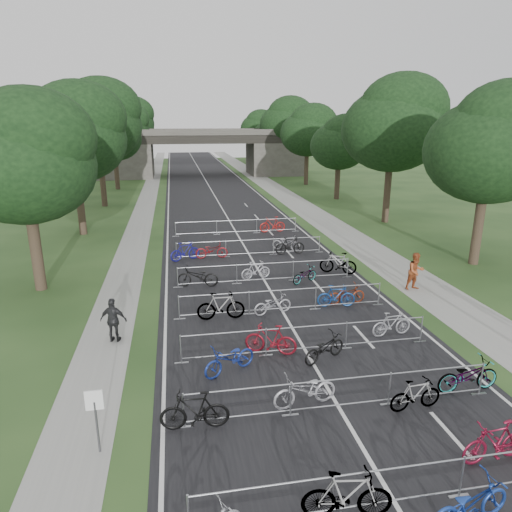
% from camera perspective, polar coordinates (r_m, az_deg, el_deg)
% --- Properties ---
extents(ground, '(200.00, 200.00, 0.00)m').
position_cam_1_polar(ground, '(12.07, 17.15, -27.70)').
color(ground, '#233F1B').
rests_on(ground, ground).
extents(road, '(11.00, 140.00, 0.01)m').
position_cam_1_polar(road, '(58.27, -5.68, 8.33)').
color(road, black).
rests_on(road, ground).
extents(sidewalk_right, '(3.00, 140.00, 0.01)m').
position_cam_1_polar(sidewalk_right, '(59.43, 2.11, 8.56)').
color(sidewalk_right, gray).
rests_on(sidewalk_right, ground).
extents(sidewalk_left, '(2.00, 140.00, 0.01)m').
position_cam_1_polar(sidewalk_left, '(58.17, -13.13, 7.97)').
color(sidewalk_left, gray).
rests_on(sidewalk_left, ground).
extents(lane_markings, '(0.12, 140.00, 0.00)m').
position_cam_1_polar(lane_markings, '(58.27, -5.68, 8.33)').
color(lane_markings, silver).
rests_on(lane_markings, ground).
extents(overpass_bridge, '(31.00, 8.00, 7.05)m').
position_cam_1_polar(overpass_bridge, '(72.80, -6.77, 12.73)').
color(overpass_bridge, '#42403B').
rests_on(overpass_bridge, ground).
extents(park_sign, '(0.45, 0.06, 1.83)m').
position_cam_1_polar(park_sign, '(12.83, -19.46, -17.68)').
color(park_sign, '#4C4C51').
rests_on(park_sign, ground).
extents(tree_left_0, '(6.72, 6.72, 10.25)m').
position_cam_1_polar(tree_left_0, '(24.47, -26.91, 10.61)').
color(tree_left_0, '#33261C').
rests_on(tree_left_0, ground).
extents(tree_right_0, '(7.17, 7.17, 10.93)m').
position_cam_1_polar(tree_right_0, '(29.37, 27.43, 12.11)').
color(tree_right_0, '#33261C').
rests_on(tree_right_0, ground).
extents(tree_left_1, '(7.56, 7.56, 11.53)m').
position_cam_1_polar(tree_left_1, '(36.09, -21.80, 13.88)').
color(tree_left_1, '#33261C').
rests_on(tree_left_1, ground).
extents(tree_right_1, '(8.18, 8.18, 12.47)m').
position_cam_1_polar(tree_right_1, '(39.58, 16.91, 15.34)').
color(tree_right_1, '#33261C').
rests_on(tree_right_1, ground).
extents(tree_left_2, '(8.40, 8.40, 12.81)m').
position_cam_1_polar(tree_left_2, '(47.92, -19.14, 15.51)').
color(tree_left_2, '#33261C').
rests_on(tree_left_2, ground).
extents(tree_right_2, '(6.16, 6.16, 9.39)m').
position_cam_1_polar(tree_right_2, '(50.66, 10.50, 13.67)').
color(tree_right_2, '#33261C').
rests_on(tree_right_2, ground).
extents(tree_left_3, '(6.72, 6.72, 10.25)m').
position_cam_1_polar(tree_left_3, '(59.85, -17.31, 14.14)').
color(tree_left_3, '#33261C').
rests_on(tree_left_3, ground).
extents(tree_right_3, '(7.17, 7.17, 10.93)m').
position_cam_1_polar(tree_right_3, '(62.01, 6.57, 15.22)').
color(tree_right_3, '#33261C').
rests_on(tree_right_3, ground).
extents(tree_left_4, '(7.56, 7.56, 11.53)m').
position_cam_1_polar(tree_left_4, '(71.76, -16.26, 15.17)').
color(tree_left_4, '#33261C').
rests_on(tree_left_4, ground).
extents(tree_right_4, '(8.18, 8.18, 12.47)m').
position_cam_1_polar(tree_right_4, '(73.58, 3.83, 16.25)').
color(tree_right_4, '#33261C').
rests_on(tree_right_4, ground).
extents(tree_left_5, '(8.40, 8.40, 12.81)m').
position_cam_1_polar(tree_left_5, '(83.71, -15.50, 15.90)').
color(tree_left_5, '#33261C').
rests_on(tree_left_5, ground).
extents(tree_right_5, '(6.16, 6.16, 9.39)m').
position_cam_1_polar(tree_right_5, '(85.31, 1.81, 15.01)').
color(tree_right_5, '#33261C').
rests_on(tree_right_5, ground).
extents(tree_left_6, '(6.72, 6.72, 10.25)m').
position_cam_1_polar(tree_left_6, '(95.69, -14.82, 14.98)').
color(tree_left_6, '#33261C').
rests_on(tree_left_6, ground).
extents(tree_right_6, '(7.17, 7.17, 10.93)m').
position_cam_1_polar(tree_right_6, '(97.06, 0.29, 15.78)').
color(tree_right_6, '#33261C').
rests_on(tree_right_6, ground).
extents(barrier_row_0, '(9.70, 0.08, 1.10)m').
position_cam_1_polar(barrier_row_0, '(11.71, 17.40, -25.77)').
color(barrier_row_0, '#95989D').
rests_on(barrier_row_0, ground).
extents(barrier_row_1, '(9.70, 0.08, 1.10)m').
position_cam_1_polar(barrier_row_1, '(14.28, 10.58, -16.59)').
color(barrier_row_1, '#95989D').
rests_on(barrier_row_1, ground).
extents(barrier_row_2, '(9.70, 0.08, 1.10)m').
position_cam_1_polar(barrier_row_2, '(17.23, 6.35, -10.25)').
color(barrier_row_2, '#95989D').
rests_on(barrier_row_2, ground).
extents(barrier_row_3, '(9.70, 0.08, 1.10)m').
position_cam_1_polar(barrier_row_3, '(20.57, 3.37, -5.57)').
color(barrier_row_3, '#95989D').
rests_on(barrier_row_3, ground).
extents(barrier_row_4, '(9.70, 0.08, 1.10)m').
position_cam_1_polar(barrier_row_4, '(24.23, 1.17, -2.07)').
color(barrier_row_4, '#95989D').
rests_on(barrier_row_4, ground).
extents(barrier_row_5, '(9.70, 0.08, 1.10)m').
position_cam_1_polar(barrier_row_5, '(28.93, -0.78, 1.05)').
color(barrier_row_5, '#95989D').
rests_on(barrier_row_5, ground).
extents(barrier_row_6, '(9.70, 0.08, 1.10)m').
position_cam_1_polar(barrier_row_6, '(34.68, -2.41, 3.67)').
color(barrier_row_6, '#95989D').
rests_on(barrier_row_6, ground).
extents(bike_1, '(2.05, 0.85, 1.19)m').
position_cam_1_polar(bike_1, '(11.19, 11.32, -27.28)').
color(bike_1, '#95989D').
rests_on(bike_1, ground).
extents(bike_2, '(2.14, 1.09, 1.07)m').
position_cam_1_polar(bike_2, '(11.84, 25.20, -26.21)').
color(bike_2, '#1B3B99').
rests_on(bike_2, ground).
extents(bike_3, '(1.92, 0.68, 1.13)m').
position_cam_1_polar(bike_3, '(13.71, 27.71, -19.90)').
color(bike_3, maroon).
rests_on(bike_3, ground).
extents(bike_4, '(1.97, 0.67, 1.16)m').
position_cam_1_polar(bike_4, '(13.43, -7.67, -18.63)').
color(bike_4, black).
rests_on(bike_4, ground).
extents(bike_5, '(2.11, 1.01, 1.06)m').
position_cam_1_polar(bike_5, '(14.31, 6.17, -16.38)').
color(bike_5, '#A5A4AC').
rests_on(bike_5, ground).
extents(bike_6, '(1.71, 0.62, 1.01)m').
position_cam_1_polar(bike_6, '(14.86, 19.32, -16.07)').
color(bike_6, '#95989D').
rests_on(bike_6, ground).
extents(bike_7, '(2.12, 0.81, 1.10)m').
position_cam_1_polar(bike_7, '(16.34, 24.95, -13.41)').
color(bike_7, '#95989D').
rests_on(bike_7, ground).
extents(bike_8, '(2.11, 1.57, 1.06)m').
position_cam_1_polar(bike_8, '(15.87, -3.29, -12.74)').
color(bike_8, navy).
rests_on(bike_8, ground).
extents(bike_9, '(2.00, 1.26, 1.17)m').
position_cam_1_polar(bike_9, '(17.01, 1.85, -10.38)').
color(bike_9, maroon).
rests_on(bike_9, ground).
extents(bike_10, '(1.98, 1.44, 0.99)m').
position_cam_1_polar(bike_10, '(16.78, 8.54, -11.31)').
color(bike_10, black).
rests_on(bike_10, ground).
extents(bike_11, '(1.76, 0.67, 1.03)m').
position_cam_1_polar(bike_11, '(19.13, 16.61, -8.16)').
color(bike_11, '#95969C').
rests_on(bike_11, ground).
extents(bike_12, '(2.09, 0.64, 1.24)m').
position_cam_1_polar(bike_12, '(19.79, -4.41, -6.27)').
color(bike_12, '#95989D').
rests_on(bike_12, ground).
extents(bike_13, '(1.88, 1.02, 0.94)m').
position_cam_1_polar(bike_13, '(20.36, 2.09, -6.02)').
color(bike_13, '#A5A5AD').
rests_on(bike_13, ground).
extents(bike_14, '(1.82, 0.73, 1.06)m').
position_cam_1_polar(bike_14, '(21.38, 9.99, -4.96)').
color(bike_14, navy).
rests_on(bike_14, ground).
extents(bike_15, '(1.87, 0.79, 0.96)m').
position_cam_1_polar(bike_15, '(21.84, 11.25, -4.72)').
color(bike_15, maroon).
rests_on(bike_15, ground).
extents(bike_16, '(2.22, 1.14, 1.11)m').
position_cam_1_polar(bike_16, '(23.75, -7.30, -2.57)').
color(bike_16, black).
rests_on(bike_16, ground).
extents(bike_17, '(1.73, 0.82, 1.01)m').
position_cam_1_polar(bike_17, '(24.69, -0.03, -1.81)').
color(bike_17, '#B1B0B8').
rests_on(bike_17, ground).
extents(bike_18, '(1.74, 1.31, 0.88)m').
position_cam_1_polar(bike_18, '(24.31, 6.09, -2.36)').
color(bike_18, '#95989D').
rests_on(bike_18, ground).
extents(bike_19, '(2.10, 1.47, 1.24)m').
position_cam_1_polar(bike_19, '(25.96, 10.22, -0.87)').
color(bike_19, '#95989D').
rests_on(bike_19, ground).
extents(bike_20, '(2.00, 1.26, 1.16)m').
position_cam_1_polar(bike_20, '(28.29, -8.87, 0.57)').
color(bike_20, navy).
rests_on(bike_20, ground).
extents(bike_21, '(2.01, 0.72, 1.05)m').
position_cam_1_polar(bike_21, '(28.56, -5.57, 0.72)').
color(bike_21, maroon).
rests_on(bike_21, ground).
extents(bike_22, '(1.93, 0.56, 1.16)m').
position_cam_1_polar(bike_22, '(29.39, 4.27, 1.32)').
color(bike_22, black).
rests_on(bike_22, ground).
extents(bike_23, '(1.97, 1.47, 0.99)m').
position_cam_1_polar(bike_23, '(30.29, 3.81, 1.63)').
color(bike_23, '#ABAAB2').
rests_on(bike_23, ground).
extents(bike_27, '(2.06, 0.70, 1.22)m').
position_cam_1_polar(bike_27, '(35.16, 2.07, 3.95)').
color(bike_27, maroon).
rests_on(bike_27, ground).
extents(pedestrian_b, '(1.03, 0.86, 1.93)m').
position_cam_1_polar(pedestrian_b, '(24.43, 19.33, -1.84)').
color(pedestrian_b, '#A04823').
rests_on(pedestrian_b, ground).
extents(pedestrian_c, '(1.11, 0.67, 1.77)m').
position_cam_1_polar(pedestrian_c, '(18.60, -17.38, -7.69)').
color(pedestrian_c, '#232426').
rests_on(pedestrian_c, ground).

